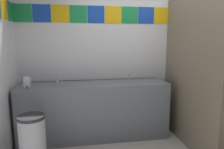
# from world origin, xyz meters

# --- Properties ---
(wall_back) EXTENTS (4.25, 0.09, 2.87)m
(wall_back) POSITION_xyz_m (0.00, 1.44, 1.44)
(wall_back) COLOR silver
(wall_back) RESTS_ON ground_plane
(vanity_counter) EXTENTS (2.31, 0.57, 0.90)m
(vanity_counter) POSITION_xyz_m (-0.92, 1.12, 0.46)
(vanity_counter) COLOR slate
(vanity_counter) RESTS_ON ground_plane
(faucet_left) EXTENTS (0.04, 0.10, 0.14)m
(faucet_left) POSITION_xyz_m (-1.50, 1.21, 0.95)
(faucet_left) COLOR silver
(faucet_left) RESTS_ON vanity_counter
(faucet_right) EXTENTS (0.04, 0.10, 0.14)m
(faucet_right) POSITION_xyz_m (-0.34, 1.21, 0.95)
(faucet_right) COLOR silver
(faucet_right) RESTS_ON vanity_counter
(soap_dispenser) EXTENTS (0.09, 0.09, 0.16)m
(soap_dispenser) POSITION_xyz_m (-1.88, 0.95, 0.98)
(soap_dispenser) COLOR #B7BABF
(soap_dispenser) RESTS_ON vanity_counter
(stall_divider) EXTENTS (0.92, 1.51, 2.24)m
(stall_divider) POSITION_xyz_m (0.57, 0.39, 1.12)
(stall_divider) COLOR #726651
(stall_divider) RESTS_ON ground_plane
(toilet) EXTENTS (0.39, 0.49, 0.74)m
(toilet) POSITION_xyz_m (0.97, 1.01, 0.30)
(toilet) COLOR white
(toilet) RESTS_ON ground_plane
(trash_bin) EXTENTS (0.33, 0.33, 0.67)m
(trash_bin) POSITION_xyz_m (-1.75, 0.42, 0.34)
(trash_bin) COLOR #999EA3
(trash_bin) RESTS_ON ground_plane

